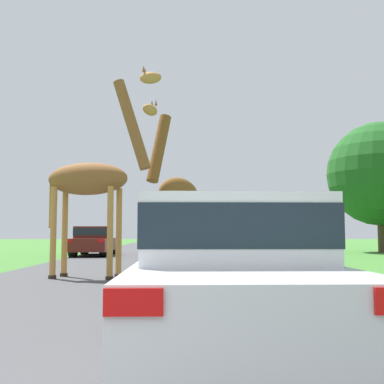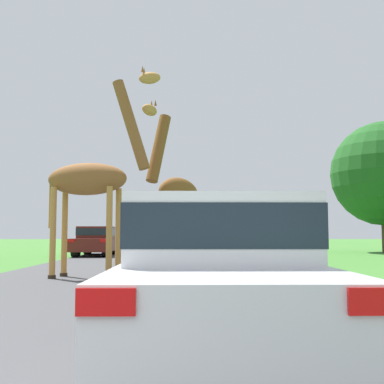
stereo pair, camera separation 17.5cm
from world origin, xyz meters
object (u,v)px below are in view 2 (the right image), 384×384
Objects in this scene: car_queue_left at (197,238)px; car_verge_right at (230,242)px; car_queue_right at (97,240)px; giraffe_companion at (93,178)px; car_far_ahead at (203,239)px; giraffe_near_road at (176,194)px; tree_far_right at (384,174)px; car_lead_maroon at (217,273)px.

car_queue_left is 10.53m from car_verge_right.
car_queue_right is at bearing -134.13° from car_queue_left.
car_far_ahead is (3.21, 12.29, -1.72)m from giraffe_companion.
giraffe_near_road is at bearing -93.62° from car_queue_left.
car_queue_right is 16.46m from tree_far_right.
giraffe_companion is at bearing -100.13° from car_queue_left.
car_queue_left is 0.96× the size of car_far_ahead.
tree_far_right is (11.61, 13.47, 2.26)m from giraffe_near_road.
car_queue_left is at bearing 168.65° from tree_far_right.
car_queue_right is 1.07× the size of car_far_ahead.
giraffe_companion is 1.23× the size of car_far_ahead.
giraffe_companion is at bearing 109.09° from car_lead_maroon.
car_queue_right is 1.13× the size of car_verge_right.
car_queue_right is at bearing -34.88° from giraffe_near_road.
giraffe_companion is at bearing -80.18° from car_queue_right.
car_lead_maroon reaches higher than car_queue_right.
giraffe_companion is at bearing -104.65° from car_far_ahead.
car_lead_maroon is 0.86× the size of car_queue_right.
car_lead_maroon is 19.98m from car_queue_right.
car_far_ahead is (0.58, 19.89, 0.02)m from car_lead_maroon.
giraffe_companion is 1.28× the size of car_queue_left.
giraffe_near_road is 17.93m from tree_far_right.
giraffe_companion is 12.14m from car_queue_right.
giraffe_near_road is at bearing -130.75° from tree_far_right.
giraffe_companion reaches higher than car_queue_left.
car_far_ahead reaches higher than car_lead_maroon.
car_queue_right is 8.06m from car_verge_right.
car_far_ahead is at bearing 88.32° from car_lead_maroon.
car_lead_maroon is 0.53× the size of tree_far_right.
tree_far_right is (15.72, 3.13, 3.72)m from car_queue_right.
tree_far_right is at bearing 149.96° from giraffe_companion.
car_far_ahead is at bearing 177.76° from giraffe_companion.
giraffe_near_road is at bearing -96.05° from car_far_ahead.
car_lead_maroon is at bearing -95.85° from car_verge_right.
car_queue_left reaches higher than car_lead_maroon.
car_lead_maroon is 0.98× the size of car_verge_right.
giraffe_near_road is 0.88× the size of giraffe_companion.
car_verge_right is (4.08, 6.60, -1.74)m from giraffe_companion.
car_queue_left is at bearing 91.90° from car_far_ahead.
giraffe_near_road is 1.13× the size of car_queue_left.
tree_far_right reaches higher than car_queue_right.
car_queue_left is (0.42, 24.69, 0.01)m from car_lead_maroon.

